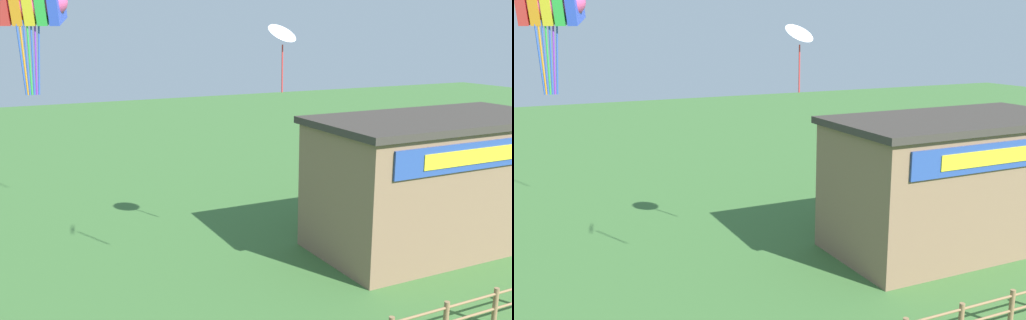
{
  "view_description": "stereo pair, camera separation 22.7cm",
  "coord_description": "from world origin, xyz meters",
  "views": [
    {
      "loc": [
        -5.76,
        -3.13,
        7.78
      ],
      "look_at": [
        0.0,
        8.54,
        4.78
      ],
      "focal_mm": 40.0,
      "sensor_mm": 36.0,
      "label": 1
    },
    {
      "loc": [
        -5.55,
        -3.23,
        7.78
      ],
      "look_at": [
        0.0,
        8.54,
        4.78
      ],
      "focal_mm": 40.0,
      "sensor_mm": 36.0,
      "label": 2
    }
  ],
  "objects": [
    {
      "name": "seaside_building",
      "position": [
        8.83,
        11.84,
        2.4
      ],
      "size": [
        9.12,
        4.64,
        4.78
      ],
      "color": "#84664C",
      "rests_on": "ground_plane"
    },
    {
      "name": "kite_white_delta",
      "position": [
        3.3,
        13.28,
        7.62
      ],
      "size": [
        1.19,
        1.1,
        2.24
      ],
      "color": "white"
    },
    {
      "name": "kite_rainbow_parafoil",
      "position": [
        -3.91,
        16.24,
        8.57
      ],
      "size": [
        2.51,
        2.09,
        3.58
      ],
      "color": "#E54C8C"
    }
  ]
}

